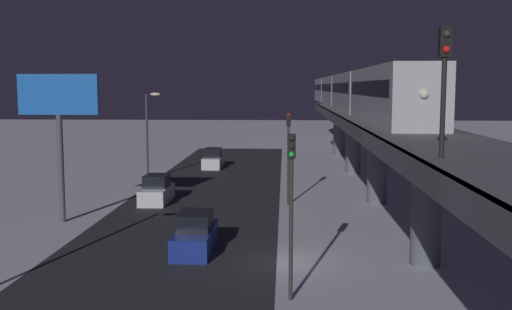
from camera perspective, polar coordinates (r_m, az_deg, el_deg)
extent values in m
plane|color=silver|center=(28.49, 2.41, -10.14)|extent=(240.00, 240.00, 0.00)
cube|color=#28282D|center=(29.08, -9.09, -9.86)|extent=(11.00, 103.25, 0.01)
cube|color=slate|center=(28.18, 16.06, 0.94)|extent=(5.00, 103.25, 0.80)
cube|color=#38383D|center=(27.73, 11.27, 0.98)|extent=(0.24, 101.19, 0.80)
cylinder|color=slate|center=(72.06, 7.91, 1.99)|extent=(1.40, 1.40, 5.15)
cylinder|color=slate|center=(57.44, 9.23, 0.84)|extent=(1.40, 1.40, 5.15)
cylinder|color=slate|center=(42.91, 11.43, -1.10)|extent=(1.40, 1.40, 5.15)
cylinder|color=slate|center=(28.61, 15.87, -5.00)|extent=(1.40, 1.40, 5.15)
cube|color=#B7BABF|center=(38.14, 12.61, 5.58)|extent=(2.90, 18.00, 3.40)
cube|color=black|center=(38.14, 12.62, 6.19)|extent=(2.94, 16.20, 0.90)
cube|color=#B7BABF|center=(56.56, 9.39, 5.90)|extent=(2.90, 18.00, 3.40)
cube|color=black|center=(56.56, 9.40, 6.31)|extent=(2.94, 16.20, 0.90)
cube|color=#B7BABF|center=(75.07, 7.75, 6.05)|extent=(2.90, 18.00, 3.40)
cube|color=black|center=(75.07, 7.76, 6.36)|extent=(2.94, 16.20, 0.90)
cube|color=#B7BABF|center=(93.61, 6.76, 6.14)|extent=(2.90, 18.00, 3.40)
cube|color=black|center=(93.61, 6.77, 6.39)|extent=(2.94, 16.20, 0.90)
sphere|color=white|center=(29.27, 15.64, 5.60)|extent=(0.44, 0.44, 0.44)
cylinder|color=black|center=(19.33, 17.32, 4.41)|extent=(0.16, 0.16, 3.20)
cube|color=black|center=(19.37, 17.51, 10.19)|extent=(0.36, 0.28, 0.90)
sphere|color=#333333|center=(19.23, 17.66, 10.90)|extent=(0.22, 0.22, 0.22)
sphere|color=red|center=(19.20, 17.61, 9.53)|extent=(0.22, 0.22, 0.22)
cube|color=silver|center=(43.20, -9.40, -3.73)|extent=(1.80, 4.34, 1.10)
cube|color=black|center=(43.03, -9.42, -2.44)|extent=(1.58, 2.08, 0.87)
cube|color=silver|center=(61.03, -4.09, -0.68)|extent=(1.80, 4.52, 1.10)
cube|color=black|center=(60.92, -4.10, 0.24)|extent=(1.58, 2.17, 0.87)
cube|color=navy|center=(30.37, -5.81, -8.03)|extent=(1.80, 4.68, 1.10)
cube|color=black|center=(30.14, -5.83, -6.22)|extent=(1.58, 2.25, 0.87)
cylinder|color=#2D2D2D|center=(23.01, 3.34, -7.09)|extent=(0.16, 0.16, 5.50)
cube|color=black|center=(22.47, 3.39, 0.86)|extent=(0.32, 0.32, 0.90)
sphere|color=black|center=(22.27, 3.40, 1.58)|extent=(0.20, 0.20, 0.20)
sphere|color=black|center=(22.30, 3.40, 0.82)|extent=(0.20, 0.20, 0.20)
sphere|color=#19E53F|center=(22.33, 3.39, 0.05)|extent=(0.20, 0.20, 0.20)
cylinder|color=#2D2D2D|center=(41.41, 3.08, -1.01)|extent=(0.16, 0.16, 5.50)
cube|color=black|center=(41.12, 3.11, 3.41)|extent=(0.32, 0.32, 0.90)
sphere|color=red|center=(40.92, 3.11, 3.82)|extent=(0.20, 0.20, 0.20)
sphere|color=black|center=(40.94, 3.11, 3.40)|extent=(0.20, 0.20, 0.20)
sphere|color=black|center=(40.95, 3.11, 2.98)|extent=(0.20, 0.20, 0.20)
cylinder|color=#4C4C51|center=(37.94, -18.01, -1.25)|extent=(0.36, 0.36, 6.50)
cube|color=blue|center=(37.62, -18.25, 5.48)|extent=(4.80, 0.30, 2.40)
cylinder|color=#38383D|center=(53.87, -10.29, 1.70)|extent=(0.20, 0.20, 7.50)
ellipsoid|color=#F4E5B2|center=(53.52, -9.54, 5.71)|extent=(0.90, 0.44, 0.30)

